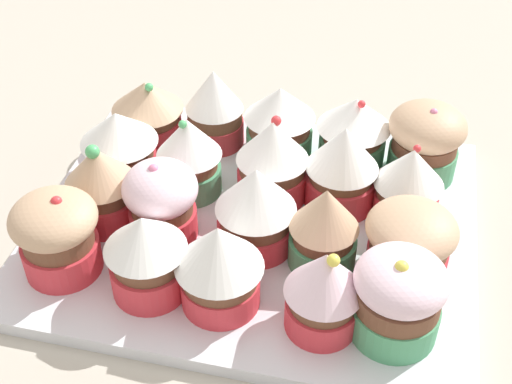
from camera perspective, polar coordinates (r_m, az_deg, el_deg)
The scene contains 22 objects.
ground_plane at distance 60.31cm, azimuth -0.00°, elevation -4.14°, with size 180.00×180.00×3.00cm, color #B2A899.
baking_tray at distance 58.87cm, azimuth -0.00°, elevation -2.68°, with size 36.14×29.87×1.20cm.
cupcake_0 at distance 62.73cm, azimuth 13.69°, elevation 4.15°, with size 6.71×6.71×7.25cm.
cupcake_1 at distance 62.84cm, azimuth 7.96°, elevation 5.02°, with size 6.63×6.63×7.16cm.
cupcake_2 at distance 63.61cm, azimuth 1.61°, elevation 5.91°, with size 6.51×6.51×7.05cm.
cupcake_3 at distance 65.01cm, azimuth -3.41°, elevation 6.92°, with size 5.41×5.41×7.69cm.
cupcake_4 at distance 66.13cm, azimuth -8.84°, elevation 6.59°, with size 6.70×6.70×6.67cm.
cupcake_5 at distance 57.96cm, azimuth 12.40°, elevation 0.80°, with size 5.74×5.74×7.01cm.
cupcake_6 at distance 58.00cm, azimuth 7.05°, elevation 2.09°, with size 6.08×6.08×7.76cm.
cupcake_7 at distance 58.40cm, azimuth 1.35°, elevation 2.67°, with size 6.16×6.16×7.95cm.
cupcake_8 at distance 59.33cm, azimuth -5.49°, elevation 3.05°, with size 5.61×5.61×7.62cm.
cupcake_9 at distance 61.93cm, azimuth -11.09°, elevation 3.88°, with size 6.78×6.78×6.71cm.
cupcake_10 at distance 53.14cm, azimuth 12.45°, elevation -3.98°, with size 6.85×6.85×6.08cm.
cupcake_11 at distance 52.57cm, azimuth 5.59°, elevation -2.89°, with size 5.31×5.31×7.31cm.
cupcake_12 at distance 53.79cm, azimuth -0.02°, elevation -1.23°, with size 6.37×6.37×7.54cm.
cupcake_13 at distance 55.41cm, azimuth -7.75°, elevation -0.66°, with size 5.98×5.98×7.14cm.
cupcake_14 at distance 57.38cm, azimuth -12.57°, elevation 0.58°, with size 5.72×5.72×7.72cm.
cupcake_15 at distance 48.66cm, azimuth 11.56°, elevation -8.37°, with size 6.39×6.39×7.31cm.
cupcake_16 at distance 48.20cm, azimuth 5.54°, elevation -7.97°, with size 5.52×5.52×7.39cm.
cupcake_17 at distance 49.39cm, azimuth -3.03°, elevation -5.92°, with size 6.42×6.42×7.37cm.
cupcake_18 at distance 50.92cm, azimuth -8.97°, elevation -5.01°, with size 6.05×6.05×7.19cm.
cupcake_19 at distance 54.05cm, azimuth -15.98°, elevation -3.28°, with size 6.55×6.55×7.12cm.
Camera 1 is at (-9.67, 42.08, 40.61)cm, focal length 48.90 mm.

